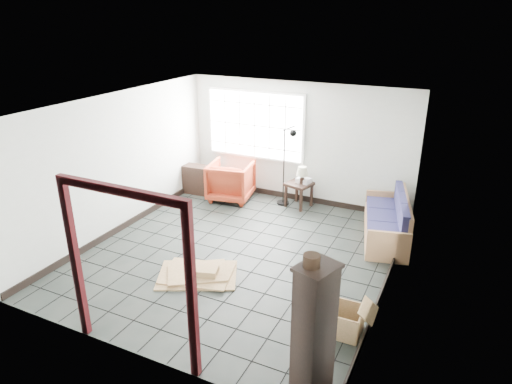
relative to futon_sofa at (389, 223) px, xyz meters
The scene contains 15 objects.
ground 2.82m from the futon_sofa, 141.97° to the right, with size 5.50×5.50×0.00m, color black.
room_shell 3.11m from the futon_sofa, 142.44° to the right, with size 5.02×5.52×2.61m.
window_panel 3.59m from the futon_sofa, 163.10° to the left, with size 2.32×0.08×1.52m.
doorway_trim 5.06m from the futon_sofa, 116.51° to the right, with size 1.80×0.08×2.20m.
futon_sofa is the anchor object (origin of this frame).
armchair 3.57m from the futon_sofa, behind, with size 0.91×0.85×0.94m, color maroon.
side_table 2.13m from the futon_sofa, 161.57° to the left, with size 0.60×0.60×0.54m.
table_lamp 2.11m from the futon_sofa, 161.92° to the left, with size 0.31×0.31×0.38m.
projector 2.09m from the futon_sofa, 159.64° to the left, with size 0.32×0.27×0.10m.
floor_lamp 2.44m from the futon_sofa, 165.00° to the left, with size 0.47×0.37×1.79m.
console_shelf 4.38m from the futon_sofa, behind, with size 0.87×0.38×0.66m.
tall_shelf 4.16m from the futon_sofa, 90.80° to the right, with size 0.46×0.53×1.62m.
pot 4.39m from the futon_sofa, 91.53° to the right, with size 0.20×0.20×0.13m.
open_box 2.96m from the futon_sofa, 91.12° to the right, with size 0.88×0.45×0.49m.
cardboard_pile 3.61m from the futon_sofa, 133.07° to the right, with size 1.48×1.32×0.18m.
Camera 1 is at (3.28, -6.15, 3.94)m, focal length 32.00 mm.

